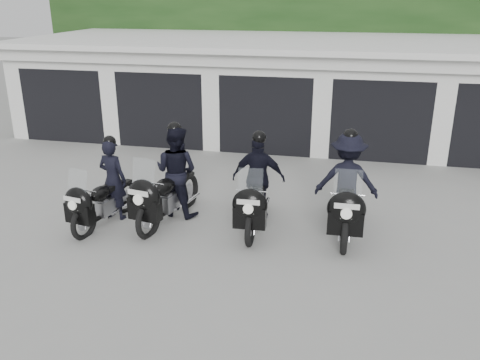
% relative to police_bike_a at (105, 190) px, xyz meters
% --- Properties ---
extents(ground, '(80.00, 80.00, 0.00)m').
position_rel_police_bike_a_xyz_m(ground, '(2.28, -0.25, -0.71)').
color(ground, gray).
rests_on(ground, ground).
extents(garage_block, '(16.40, 6.80, 2.96)m').
position_rel_police_bike_a_xyz_m(garage_block, '(2.28, 7.81, 0.72)').
color(garage_block, silver).
rests_on(garage_block, ground).
extents(background_vegetation, '(20.00, 3.90, 5.80)m').
position_rel_police_bike_a_xyz_m(background_vegetation, '(2.65, 12.67, 2.06)').
color(background_vegetation, '#163212').
rests_on(background_vegetation, ground).
extents(police_bike_a, '(0.85, 2.03, 1.78)m').
position_rel_police_bike_a_xyz_m(police_bike_a, '(0.00, 0.00, 0.00)').
color(police_bike_a, black).
rests_on(police_bike_a, ground).
extents(police_bike_b, '(1.10, 2.29, 2.02)m').
position_rel_police_bike_a_xyz_m(police_bike_b, '(1.20, 0.51, 0.14)').
color(police_bike_b, black).
rests_on(police_bike_b, ground).
extents(police_bike_c, '(1.07, 2.20, 1.91)m').
position_rel_police_bike_a_xyz_m(police_bike_c, '(2.92, 0.61, 0.10)').
color(police_bike_c, black).
rests_on(police_bike_c, ground).
extents(police_bike_d, '(1.22, 2.31, 2.01)m').
position_rel_police_bike_a_xyz_m(police_bike_d, '(4.62, 0.74, 0.15)').
color(police_bike_d, black).
rests_on(police_bike_d, ground).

